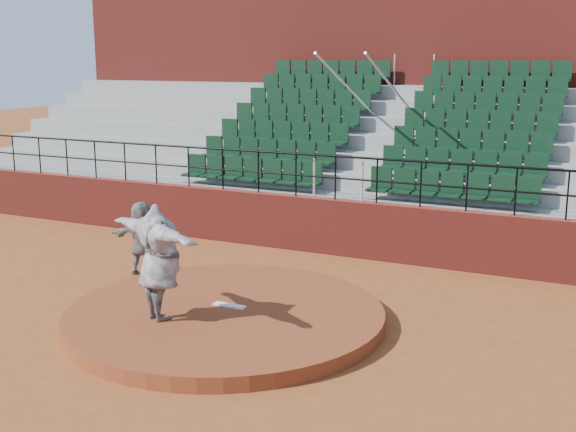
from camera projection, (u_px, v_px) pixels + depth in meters
name	position (u px, v px, depth m)	size (l,w,h in m)	color
ground	(225.00, 323.00, 12.50)	(90.00, 90.00, 0.00)	brown
pitchers_mound	(225.00, 316.00, 12.48)	(5.50, 5.50, 0.25)	brown
pitching_rubber	(229.00, 305.00, 12.58)	(0.60, 0.15, 0.03)	white
boundary_wall	(335.00, 227.00, 16.76)	(24.00, 0.30, 1.30)	maroon
wall_railing	(336.00, 168.00, 16.47)	(24.04, 0.05, 1.03)	black
seating_deck	(385.00, 171.00, 19.79)	(24.00, 5.97, 4.63)	gray
press_box_facade	(427.00, 88.00, 22.83)	(24.00, 3.00, 7.10)	maroon
pitcher	(159.00, 262.00, 11.77)	(2.40, 0.65, 1.95)	black
fielder	(142.00, 238.00, 15.17)	(1.46, 0.46, 1.57)	black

